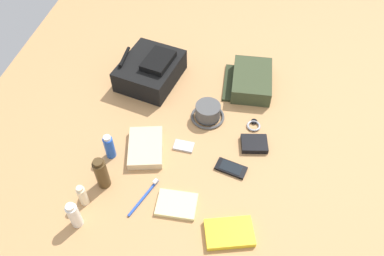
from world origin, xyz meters
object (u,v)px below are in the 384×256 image
Objects in this scene: deodorant_spray at (109,147)px; notepad at (177,204)px; backpack at (151,70)px; toothpaste_tube at (74,215)px; bucket_hat at (208,113)px; media_player at (184,146)px; paperback_novel at (229,233)px; cell_phone at (231,168)px; cologne_bottle at (102,173)px; folded_towel at (146,148)px; wallet at (254,144)px; toiletry_pouch at (251,80)px; toothbrush at (145,195)px; lotion_bottle at (83,195)px; wristwatch at (254,125)px.

deodorant_spray is 0.37m from notepad.
toothpaste_tube is at bearing 175.30° from backpack.
media_player is at bearing 158.82° from bucket_hat.
paperback_novel is 0.28m from cell_phone.
cologne_bottle is 0.14m from deodorant_spray.
media_player is (0.24, -0.27, -0.07)m from cologne_bottle.
folded_towel is (0.37, -0.16, -0.04)m from toothpaste_tube.
folded_towel reaches higher than media_player.
deodorant_spray is 1.11× the size of wallet.
notepad is (0.08, 0.21, -0.00)m from paperback_novel.
folded_towel is at bearing 140.31° from toiletry_pouch.
toiletry_pouch is 2.03× the size of cell_phone.
toothbrush is at bearing -97.53° from cologne_bottle.
toothpaste_tube is at bearing 126.32° from toothbrush.
paperback_novel is at bearing -179.80° from toiletry_pouch.
toothbrush is at bearing 74.77° from paperback_novel.
lotion_bottle is 1.23× the size of media_player.
backpack is at bearing -2.35° from cologne_bottle.
toothpaste_tube reaches higher than folded_towel.
deodorant_spray is at bearing 7.90° from cologne_bottle.
wristwatch is (0.41, -0.55, -0.07)m from cologne_bottle.
media_player is 0.28m from toothbrush.
backpack reaches higher than media_player.
toothbrush is at bearing 119.71° from wallet.
bucket_hat reaches higher than wristwatch.
toothbrush is at bearing 80.86° from notepad.
toiletry_pouch is 0.26m from wristwatch.
media_player is at bearing 121.54° from wristwatch.
bucket_hat is (-0.19, -0.31, -0.03)m from backpack.
bucket_hat reaches higher than wallet.
backpack is 0.44m from folded_towel.
wristwatch is (-0.21, -0.52, -0.05)m from backpack.
cologne_bottle is 1.78× the size of media_player.
lotion_bottle is 0.78m from wristwatch.
cologne_bottle is (0.09, -0.05, 0.02)m from lotion_bottle.
toothpaste_tube reaches higher than toothbrush.
backpack reaches higher than toiletry_pouch.
cologne_bottle reaches higher than cell_phone.
toothpaste_tube is at bearing 176.21° from deodorant_spray.
media_player is (0.35, 0.24, -0.01)m from paperback_novel.
backpack is 3.18× the size of wallet.
cell_phone is 1.90× the size of wristwatch.
cell_phone is 0.22m from media_player.
lotion_bottle is 0.46m from media_player.
backpack is 0.66m from toothbrush.
cologne_bottle is 0.88× the size of toothbrush.
paperback_novel is 0.43m from media_player.
toothpaste_tube reaches higher than bucket_hat.
cologne_bottle is at bearing 142.60° from toiletry_pouch.
wristwatch is 0.58m from toothbrush.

